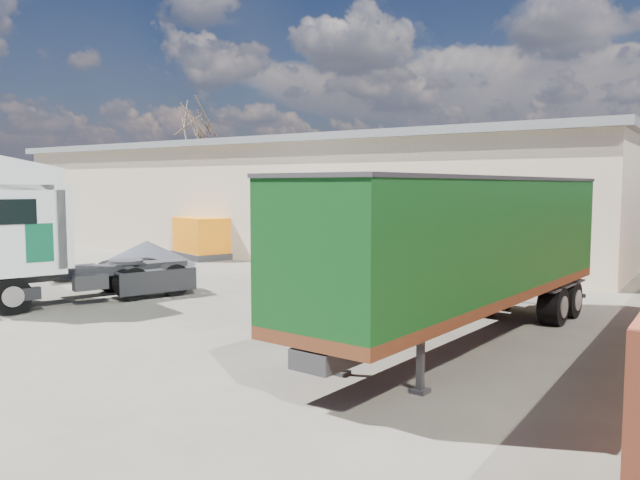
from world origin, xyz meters
The scene contains 8 objects.
ground centered at (0.00, 0.00, 0.00)m, with size 120.00×120.00×0.00m, color #2B2823.
warehouse centered at (-6.00, 16.00, 2.66)m, with size 30.60×12.60×5.42m.
bare_tree centered at (-18.00, 20.00, 7.92)m, with size 4.00×4.00×9.60m.
tractor_unit centered at (-3.83, -0.52, 1.68)m, with size 4.00×6.24×4.00m.
box_trailer centered at (7.32, 1.70, 2.08)m, with size 3.01×10.43×3.42m.
panel_van centered at (-2.18, 9.60, 1.03)m, with size 2.69×5.10×1.98m.
orange_skip centered at (-8.00, 9.80, 0.80)m, with size 3.38×2.73×1.83m.
gravel_heap centered at (-8.46, 7.02, 0.45)m, with size 5.75×5.75×0.97m.
Camera 1 is at (11.74, -10.51, 3.24)m, focal length 35.00 mm.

